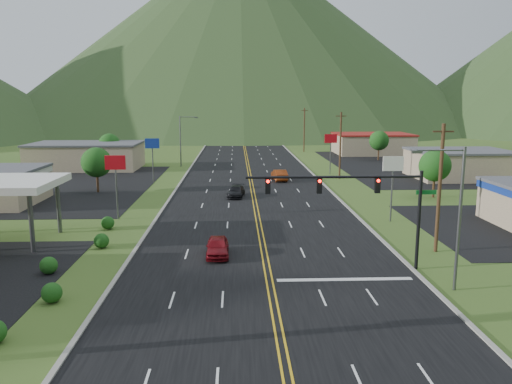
{
  "coord_description": "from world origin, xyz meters",
  "views": [
    {
      "loc": [
        -2.13,
        -19.13,
        11.72
      ],
      "look_at": [
        -0.56,
        19.98,
        4.5
      ],
      "focal_mm": 35.0,
      "sensor_mm": 36.0,
      "label": 1
    }
  ],
  "objects_px": {
    "streetlight_west": "(182,138)",
    "car_red_far": "(279,175)",
    "car_dark_mid": "(236,192)",
    "car_red_near": "(218,247)",
    "traffic_signal": "(362,195)",
    "streetlight_east": "(455,209)"
  },
  "relations": [
    {
      "from": "traffic_signal",
      "to": "car_dark_mid",
      "type": "relative_size",
      "value": 2.9
    },
    {
      "from": "streetlight_east",
      "to": "car_red_far",
      "type": "bearing_deg",
      "value": 99.07
    },
    {
      "from": "car_dark_mid",
      "to": "streetlight_west",
      "type": "bearing_deg",
      "value": 115.81
    },
    {
      "from": "traffic_signal",
      "to": "car_red_far",
      "type": "distance_m",
      "value": 39.78
    },
    {
      "from": "car_dark_mid",
      "to": "traffic_signal",
      "type": "bearing_deg",
      "value": -64.6
    },
    {
      "from": "streetlight_west",
      "to": "car_dark_mid",
      "type": "distance_m",
      "value": 30.88
    },
    {
      "from": "traffic_signal",
      "to": "streetlight_east",
      "type": "xyz_separation_m",
      "value": [
        4.7,
        -4.0,
        -0.15
      ]
    },
    {
      "from": "streetlight_east",
      "to": "car_red_far",
      "type": "relative_size",
      "value": 1.81
    },
    {
      "from": "car_red_near",
      "to": "car_red_far",
      "type": "bearing_deg",
      "value": 76.7
    },
    {
      "from": "car_dark_mid",
      "to": "car_red_far",
      "type": "xyz_separation_m",
      "value": [
        6.4,
        12.48,
        0.16
      ]
    },
    {
      "from": "streetlight_east",
      "to": "streetlight_west",
      "type": "bearing_deg",
      "value": 110.86
    },
    {
      "from": "streetlight_east",
      "to": "streetlight_west",
      "type": "xyz_separation_m",
      "value": [
        -22.86,
        60.0,
        0.0
      ]
    },
    {
      "from": "car_dark_mid",
      "to": "streetlight_east",
      "type": "bearing_deg",
      "value": -59.06
    },
    {
      "from": "streetlight_west",
      "to": "car_red_far",
      "type": "height_order",
      "value": "streetlight_west"
    },
    {
      "from": "streetlight_west",
      "to": "car_red_far",
      "type": "relative_size",
      "value": 1.81
    },
    {
      "from": "car_red_near",
      "to": "car_dark_mid",
      "type": "relative_size",
      "value": 0.93
    },
    {
      "from": "traffic_signal",
      "to": "car_red_far",
      "type": "bearing_deg",
      "value": 93.25
    },
    {
      "from": "car_red_far",
      "to": "car_dark_mid",
      "type": "bearing_deg",
      "value": 57.18
    },
    {
      "from": "car_dark_mid",
      "to": "car_red_far",
      "type": "bearing_deg",
      "value": 70.5
    },
    {
      "from": "streetlight_east",
      "to": "car_red_far",
      "type": "xyz_separation_m",
      "value": [
        -6.94,
        43.46,
        -4.36
      ]
    },
    {
      "from": "car_red_near",
      "to": "streetlight_east",
      "type": "bearing_deg",
      "value": -27.91
    },
    {
      "from": "streetlight_west",
      "to": "car_red_far",
      "type": "bearing_deg",
      "value": -46.1
    }
  ]
}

